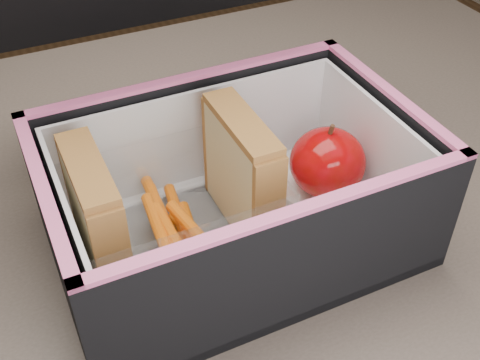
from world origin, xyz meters
name	(u,v)px	position (x,y,z in m)	size (l,w,h in m)	color
kitchen_table	(181,275)	(0.00, 0.00, 0.66)	(1.20, 0.80, 0.75)	brown
lunch_bag	(232,182)	(0.04, -0.05, 0.82)	(0.32, 0.34, 0.28)	black
plastic_tub	(174,213)	(-0.02, -0.05, 0.80)	(0.18, 0.13, 0.07)	white
sandwich_left	(97,217)	(-0.08, -0.05, 0.82)	(0.03, 0.10, 0.11)	tan
sandwich_right	(242,172)	(0.05, -0.05, 0.82)	(0.03, 0.10, 0.11)	tan
carrot_sticks	(177,229)	(-0.02, -0.05, 0.79)	(0.05, 0.14, 0.03)	#D15F00
paper_napkin	(320,191)	(0.14, -0.05, 0.77)	(0.07, 0.08, 0.01)	white
red_apple	(327,163)	(0.14, -0.05, 0.81)	(0.09, 0.09, 0.08)	#8D0A00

